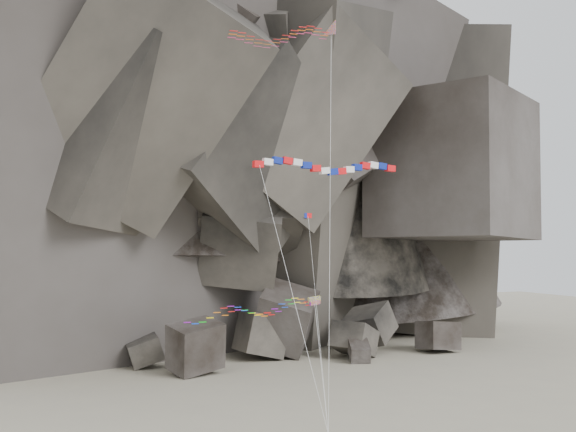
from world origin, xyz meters
name	(u,v)px	position (x,y,z in m)	size (l,w,h in m)	color
headland	(150,88)	(0.00, 70.00, 42.00)	(110.00, 70.00, 84.00)	#4B453D
boulder_field	(284,340)	(11.34, 37.20, 2.68)	(72.40, 17.00, 10.89)	#47423F
delta_kite	(277,36)	(-3.26, 3.14, 32.92)	(9.85, 7.66, 33.16)	red
banner_kite	(327,167)	(1.95, 4.32, 22.28)	(13.71, 8.92, 21.30)	red
parafoil_kite	(248,310)	(-5.61, 3.67, 10.18)	(12.24, 8.01, 9.50)	#E7F00D
pennant_kite	(311,247)	(-1.76, -0.29, 15.34)	(0.66, 4.40, 16.37)	red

